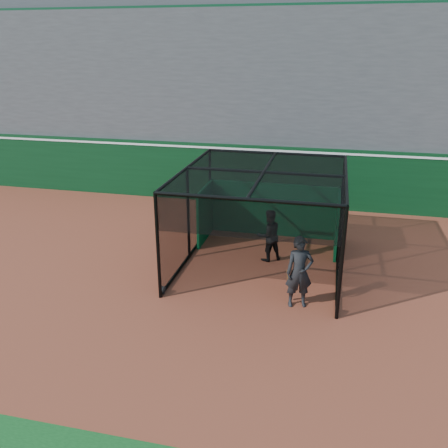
# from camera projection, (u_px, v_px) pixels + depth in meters

# --- Properties ---
(ground) EXTENTS (120.00, 120.00, 0.00)m
(ground) POSITION_uv_depth(u_px,v_px,m) (206.00, 298.00, 12.72)
(ground) COLOR brown
(ground) RESTS_ON ground
(outfield_wall) EXTENTS (50.00, 0.50, 2.50)m
(outfield_wall) POSITION_uv_depth(u_px,v_px,m) (258.00, 174.00, 20.01)
(outfield_wall) COLOR #093215
(outfield_wall) RESTS_ON ground
(grandstand) EXTENTS (50.00, 7.85, 8.95)m
(grandstand) POSITION_uv_depth(u_px,v_px,m) (273.00, 88.00, 22.33)
(grandstand) COLOR #4C4C4F
(grandstand) RESTS_ON ground
(batting_cage) EXTENTS (4.72, 5.40, 2.94)m
(batting_cage) POSITION_uv_depth(u_px,v_px,m) (262.00, 220.00, 14.19)
(batting_cage) COLOR black
(batting_cage) RESTS_ON ground
(batter) EXTENTS (1.02, 0.97, 1.66)m
(batter) POSITION_uv_depth(u_px,v_px,m) (269.00, 235.00, 14.73)
(batter) COLOR black
(batter) RESTS_ON ground
(on_deck_player) EXTENTS (0.79, 0.63, 1.91)m
(on_deck_player) POSITION_uv_depth(u_px,v_px,m) (299.00, 272.00, 12.05)
(on_deck_player) COLOR black
(on_deck_player) RESTS_ON ground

